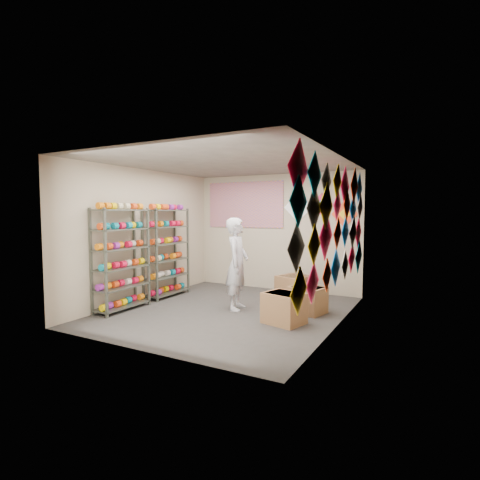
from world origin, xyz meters
The scene contains 12 objects.
ground centered at (0.00, 0.00, 0.00)m, with size 4.50×4.50×0.00m, color #312E2B.
room_walls centered at (0.00, 0.00, 1.64)m, with size 4.50×4.50×4.50m.
shelf_rack_front centered at (-1.78, -0.85, 0.95)m, with size 0.40×1.10×1.90m, color #4C5147.
shelf_rack_back centered at (-1.78, 0.45, 0.95)m, with size 0.40×1.10×1.90m, color #4C5147.
string_spools centered at (-1.78, -0.20, 1.05)m, with size 0.12×2.36×0.12m.
kite_wall_display centered at (1.98, 0.05, 1.66)m, with size 0.06×4.30×2.08m.
back_wall_kites centered at (1.02, 2.24, 1.90)m, with size 1.68×0.02×0.77m.
poster centered at (-0.80, 2.23, 2.00)m, with size 2.00×0.01×1.10m, color #73489D.
shopkeeper centered at (0.09, 0.21, 0.86)m, with size 0.54×0.70×1.72m, color beige.
carton_a centered at (1.20, -0.22, 0.25)m, with size 0.61×0.51×0.51m, color #8C5E3D.
carton_b centered at (1.34, 0.58, 0.24)m, with size 0.58×0.47×0.47m, color #8C5E3D.
carton_c centered at (0.80, 1.33, 0.26)m, with size 0.55×0.60×0.52m, color #8C5E3D.
Camera 1 is at (3.40, -5.87, 1.83)m, focal length 28.00 mm.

